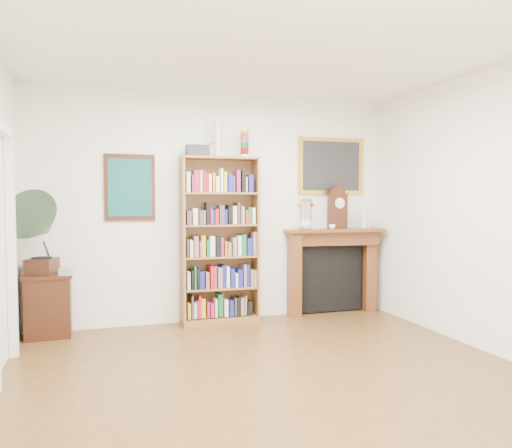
{
  "coord_description": "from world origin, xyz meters",
  "views": [
    {
      "loc": [
        -1.42,
        -3.55,
        1.53
      ],
      "look_at": [
        0.22,
        1.6,
        1.25
      ],
      "focal_mm": 35.0,
      "sensor_mm": 36.0,
      "label": 1
    }
  ],
  "objects": [
    {
      "name": "room",
      "position": [
        0.0,
        0.0,
        1.4
      ],
      "size": [
        4.51,
        5.01,
        2.81
      ],
      "color": "#4E3517",
      "rests_on": "ground"
    },
    {
      "name": "door_casing",
      "position": [
        -2.21,
        1.2,
        1.26
      ],
      "size": [
        0.08,
        1.02,
        2.17
      ],
      "color": "white",
      "rests_on": "left_wall"
    },
    {
      "name": "teal_poster",
      "position": [
        -1.05,
        2.48,
        1.65
      ],
      "size": [
        0.58,
        0.04,
        0.78
      ],
      "color": "black",
      "rests_on": "back_wall"
    },
    {
      "name": "small_picture",
      "position": [
        0.0,
        2.48,
        2.35
      ],
      "size": [
        0.26,
        0.04,
        0.3
      ],
      "color": "white",
      "rests_on": "back_wall"
    },
    {
      "name": "gilt_painting",
      "position": [
        1.55,
        2.48,
        1.95
      ],
      "size": [
        0.95,
        0.04,
        0.75
      ],
      "color": "gold",
      "rests_on": "back_wall"
    },
    {
      "name": "bookshelf",
      "position": [
        -0.01,
        2.31,
        1.13
      ],
      "size": [
        0.94,
        0.36,
        2.32
      ],
      "rotation": [
        0.0,
        0.0,
        -0.04
      ],
      "color": "brown",
      "rests_on": "floor"
    },
    {
      "name": "side_cabinet",
      "position": [
        -1.95,
        2.3,
        0.35
      ],
      "size": [
        0.51,
        0.37,
        0.69
      ],
      "primitive_type": "cube",
      "rotation": [
        0.0,
        0.0,
        0.0
      ],
      "color": "black",
      "rests_on": "floor"
    },
    {
      "name": "fireplace",
      "position": [
        1.53,
        2.4,
        0.66
      ],
      "size": [
        1.36,
        0.45,
        1.12
      ],
      "rotation": [
        0.0,
        0.0,
        -0.1
      ],
      "color": "#542B13",
      "rests_on": "floor"
    },
    {
      "name": "gramophone",
      "position": [
        -2.01,
        2.18,
        1.22
      ],
      "size": [
        0.76,
        0.85,
        0.93
      ],
      "rotation": [
        0.0,
        0.0,
        -0.33
      ],
      "color": "black",
      "rests_on": "side_cabinet"
    },
    {
      "name": "cd_stack",
      "position": [
        -1.75,
        2.18,
        0.73
      ],
      "size": [
        0.15,
        0.15,
        0.08
      ],
      "primitive_type": "cube",
      "rotation": [
        0.0,
        0.0,
        -0.29
      ],
      "color": "silver",
      "rests_on": "side_cabinet"
    },
    {
      "name": "mantel_clock",
      "position": [
        1.58,
        2.35,
        1.38
      ],
      "size": [
        0.24,
        0.15,
        0.54
      ],
      "rotation": [
        0.0,
        0.0,
        0.06
      ],
      "color": "black",
      "rests_on": "fireplace"
    },
    {
      "name": "flower_vase",
      "position": [
        1.14,
        2.37,
        1.21
      ],
      "size": [
        0.16,
        0.16,
        0.16
      ],
      "primitive_type": "imported",
      "rotation": [
        0.0,
        0.0,
        0.02
      ],
      "color": "silver",
      "rests_on": "fireplace"
    },
    {
      "name": "teacup",
      "position": [
        1.47,
        2.27,
        1.16
      ],
      "size": [
        0.09,
        0.09,
        0.06
      ],
      "primitive_type": "imported",
      "rotation": [
        0.0,
        0.0,
        -0.16
      ],
      "color": "white",
      "rests_on": "fireplace"
    },
    {
      "name": "bottle_left",
      "position": [
        1.98,
        2.35,
        1.24
      ],
      "size": [
        0.07,
        0.07,
        0.24
      ],
      "primitive_type": "cylinder",
      "color": "silver",
      "rests_on": "fireplace"
    },
    {
      "name": "bottle_right",
      "position": [
        2.04,
        2.37,
        1.22
      ],
      "size": [
        0.06,
        0.06,
        0.2
      ],
      "primitive_type": "cylinder",
      "color": "silver",
      "rests_on": "fireplace"
    }
  ]
}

